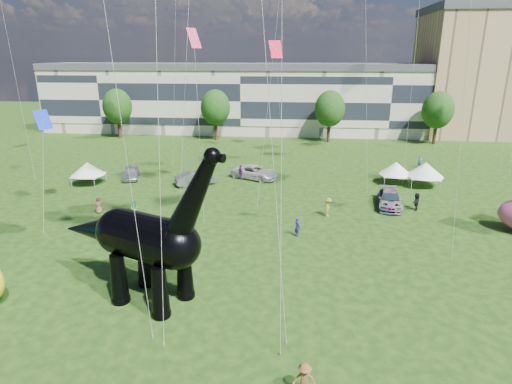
{
  "coord_description": "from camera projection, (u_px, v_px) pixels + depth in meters",
  "views": [
    {
      "loc": [
        2.72,
        -22.31,
        14.91
      ],
      "look_at": [
        -0.3,
        8.0,
        5.0
      ],
      "focal_mm": 30.0,
      "sensor_mm": 36.0,
      "label": 1
    }
  ],
  "objects": [
    {
      "name": "visitors",
      "position": [
        257.0,
        209.0,
        40.42
      ],
      "size": [
        49.68,
        43.15,
        1.87
      ],
      "color": "brown",
      "rests_on": "ground"
    },
    {
      "name": "gazebo_near",
      "position": [
        425.0,
        170.0,
        49.6
      ],
      "size": [
        4.68,
        4.68,
        2.91
      ],
      "rotation": [
        0.0,
        0.0,
        -0.13
      ],
      "color": "white",
      "rests_on": "ground"
    },
    {
      "name": "car_dark",
      "position": [
        389.0,
        199.0,
        43.34
      ],
      "size": [
        2.87,
        5.73,
        1.6
      ],
      "primitive_type": "imported",
      "rotation": [
        0.0,
        0.0,
        -0.12
      ],
      "color": "#595960",
      "rests_on": "ground"
    },
    {
      "name": "gazebo_far",
      "position": [
        396.0,
        169.0,
        50.8
      ],
      "size": [
        3.95,
        3.95,
        2.64
      ],
      "rotation": [
        0.0,
        0.0,
        -0.04
      ],
      "color": "white",
      "rests_on": "ground"
    },
    {
      "name": "tree_mid_right",
      "position": [
        330.0,
        106.0,
        73.43
      ],
      "size": [
        5.2,
        5.2,
        9.44
      ],
      "color": "#382314",
      "rests_on": "ground"
    },
    {
      "name": "tree_far_left",
      "position": [
        117.0,
        103.0,
        77.02
      ],
      "size": [
        5.2,
        5.2,
        9.44
      ],
      "color": "#382314",
      "rests_on": "ground"
    },
    {
      "name": "tree_far_right",
      "position": [
        438.0,
        107.0,
        71.74
      ],
      "size": [
        5.2,
        5.2,
        9.44
      ],
      "color": "#382314",
      "rests_on": "ground"
    },
    {
      "name": "car_grey",
      "position": [
        195.0,
        179.0,
        50.56
      ],
      "size": [
        4.88,
        3.64,
        1.54
      ],
      "primitive_type": "imported",
      "rotation": [
        0.0,
        0.0,
        2.06
      ],
      "color": "gray",
      "rests_on": "ground"
    },
    {
      "name": "terrace_row",
      "position": [
        244.0,
        101.0,
        83.55
      ],
      "size": [
        78.0,
        11.0,
        12.0
      ],
      "primitive_type": "cube",
      "color": "beige",
      "rests_on": "ground"
    },
    {
      "name": "dinosaur_sculpture",
      "position": [
        142.0,
        239.0,
        26.2
      ],
      "size": [
        12.79,
        6.82,
        10.73
      ],
      "rotation": [
        0.0,
        0.0,
        -0.39
      ],
      "color": "black",
      "rests_on": "ground"
    },
    {
      "name": "apartment_block",
      "position": [
        499.0,
        75.0,
        80.31
      ],
      "size": [
        28.0,
        18.0,
        22.0
      ],
      "primitive_type": "cube",
      "color": "tan",
      "rests_on": "ground"
    },
    {
      "name": "car_white",
      "position": [
        255.0,
        172.0,
        53.11
      ],
      "size": [
        6.55,
        5.08,
        1.65
      ],
      "primitive_type": "imported",
      "rotation": [
        0.0,
        0.0,
        1.12
      ],
      "color": "silver",
      "rests_on": "ground"
    },
    {
      "name": "gazebo_left",
      "position": [
        88.0,
        169.0,
        50.49
      ],
      "size": [
        4.04,
        4.04,
        2.7
      ],
      "rotation": [
        0.0,
        0.0,
        -0.04
      ],
      "color": "white",
      "rests_on": "ground"
    },
    {
      "name": "car_silver",
      "position": [
        131.0,
        172.0,
        53.13
      ],
      "size": [
        3.09,
        4.98,
        1.58
      ],
      "primitive_type": "imported",
      "rotation": [
        0.0,
        0.0,
        0.28
      ],
      "color": "silver",
      "rests_on": "ground"
    },
    {
      "name": "tree_mid_left",
      "position": [
        215.0,
        105.0,
        75.32
      ],
      "size": [
        5.2,
        5.2,
        9.44
      ],
      "color": "#382314",
      "rests_on": "ground"
    },
    {
      "name": "ground",
      "position": [
        248.0,
        311.0,
        25.98
      ],
      "size": [
        220.0,
        220.0,
        0.0
      ],
      "primitive_type": "plane",
      "color": "#16330C",
      "rests_on": "ground"
    }
  ]
}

